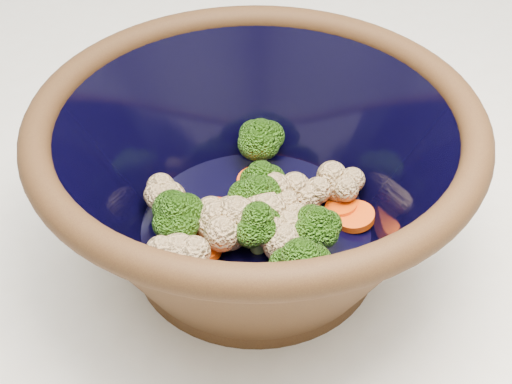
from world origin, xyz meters
name	(u,v)px	position (x,y,z in m)	size (l,w,h in m)	color
mixing_bowl	(256,178)	(-0.12, 0.02, 0.98)	(0.40, 0.40, 0.14)	black
vegetable_pile	(258,213)	(-0.12, 0.01, 0.95)	(0.18, 0.17, 0.05)	#608442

